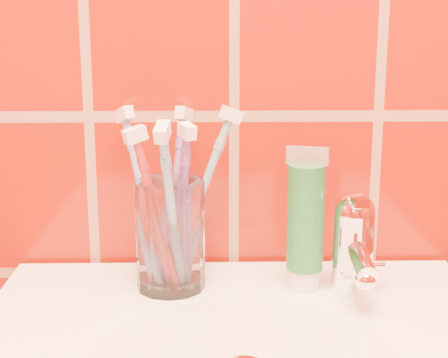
{
  "coord_description": "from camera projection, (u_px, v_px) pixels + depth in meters",
  "views": [
    {
      "loc": [
        -0.03,
        0.34,
        1.17
      ],
      "look_at": [
        -0.02,
        1.08,
        0.99
      ],
      "focal_mm": 55.0,
      "sensor_mm": 36.0,
      "label": 1
    }
  ],
  "objects": [
    {
      "name": "glass_tumbler",
      "position": [
        170.0,
        235.0,
        0.8
      ],
      "size": [
        0.11,
        0.11,
        0.13
      ],
      "primitive_type": "cylinder",
      "rotation": [
        0.0,
        0.0,
        -0.39
      ],
      "color": "white",
      "rests_on": "pedestal_sink"
    },
    {
      "name": "toothpaste_tube",
      "position": [
        305.0,
        224.0,
        0.8
      ],
      "size": [
        0.05,
        0.04,
        0.17
      ],
      "rotation": [
        0.0,
        0.0,
        -0.26
      ],
      "color": "white",
      "rests_on": "pedestal_sink"
    },
    {
      "name": "faucet",
      "position": [
        354.0,
        240.0,
        0.79
      ],
      "size": [
        0.05,
        0.11,
        0.12
      ],
      "color": "white",
      "rests_on": "pedestal_sink"
    },
    {
      "name": "toothbrush_0",
      "position": [
        174.0,
        197.0,
        0.83
      ],
      "size": [
        0.1,
        0.15,
        0.23
      ],
      "primitive_type": null,
      "rotation": [
        0.3,
        0.0,
        2.71
      ],
      "color": "#69408A",
      "rests_on": "glass_tumbler"
    },
    {
      "name": "toothbrush_1",
      "position": [
        144.0,
        199.0,
        0.82
      ],
      "size": [
        0.15,
        0.17,
        0.23
      ],
      "primitive_type": null,
      "rotation": [
        0.38,
        0.0,
        -2.5
      ],
      "color": "#7490CE",
      "rests_on": "glass_tumbler"
    },
    {
      "name": "toothbrush_2",
      "position": [
        172.0,
        213.0,
        0.76
      ],
      "size": [
        0.06,
        0.17,
        0.24
      ],
      "primitive_type": null,
      "rotation": [
        0.37,
        0.0,
        -0.16
      ],
      "color": "#6B95BE",
      "rests_on": "glass_tumbler"
    },
    {
      "name": "toothbrush_3",
      "position": [
        200.0,
        198.0,
        0.82
      ],
      "size": [
        0.15,
        0.13,
        0.22
      ],
      "primitive_type": null,
      "rotation": [
        0.38,
        0.0,
        1.87
      ],
      "color": "#6799B7",
      "rests_on": "glass_tumbler"
    },
    {
      "name": "toothbrush_4",
      "position": [
        183.0,
        209.0,
        0.79
      ],
      "size": [
        0.07,
        0.08,
        0.21
      ],
      "primitive_type": null,
      "rotation": [
        0.14,
        0.0,
        0.47
      ],
      "color": "#71438F",
      "rests_on": "glass_tumbler"
    },
    {
      "name": "toothbrush_5",
      "position": [
        156.0,
        213.0,
        0.78
      ],
      "size": [
        0.11,
        0.1,
        0.21
      ],
      "primitive_type": null,
      "rotation": [
        0.24,
        0.0,
        -1.06
      ],
      "color": "#A72523",
      "rests_on": "glass_tumbler"
    }
  ]
}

